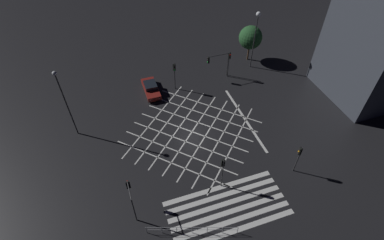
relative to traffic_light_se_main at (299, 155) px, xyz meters
name	(u,v)px	position (x,y,z in m)	size (l,w,h in m)	color
ground_plane	(192,132)	(-8.03, 8.56, -2.66)	(200.00, 200.00, 0.00)	black
road_markings	(212,167)	(-7.67, 3.17, -2.66)	(16.91, 21.19, 0.01)	silver
traffic_light_se_main	(299,155)	(0.00, 0.00, 0.00)	(0.39, 0.36, 3.71)	#2D2D30
traffic_light_sw_cross	(130,194)	(-16.27, 0.98, -0.03)	(0.36, 2.16, 3.60)	#2D2D30
traffic_light_ne_main	(217,61)	(-1.50, 17.36, 0.13)	(3.15, 0.36, 3.75)	#2D2D30
traffic_light_median_south	(223,167)	(-7.66, 0.85, 0.21)	(0.36, 0.39, 4.02)	#2D2D30
traffic_light_median_north	(175,72)	(-7.61, 16.73, 0.21)	(0.36, 0.39, 4.01)	#2D2D30
traffic_light_ne_cross	(229,60)	(0.14, 16.98, 0.15)	(0.36, 0.39, 3.93)	#2D2D30
street_lamp_east	(63,96)	(-20.59, 12.58, 3.01)	(0.44, 0.44, 8.71)	#2D2D30
street_lamp_west	(257,25)	(4.27, 18.19, 3.87)	(0.64, 0.64, 8.39)	#2D2D30
street_tree_near	(250,38)	(4.77, 20.09, 0.98)	(3.35, 3.35, 5.32)	#473323
waiting_car	(151,88)	(-10.84, 17.15, -2.03)	(1.74, 4.45, 1.34)	maroon
pedestrian_railing	(192,229)	(-11.93, -2.88, -1.99)	(7.53, 2.60, 1.05)	#9EA0A5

